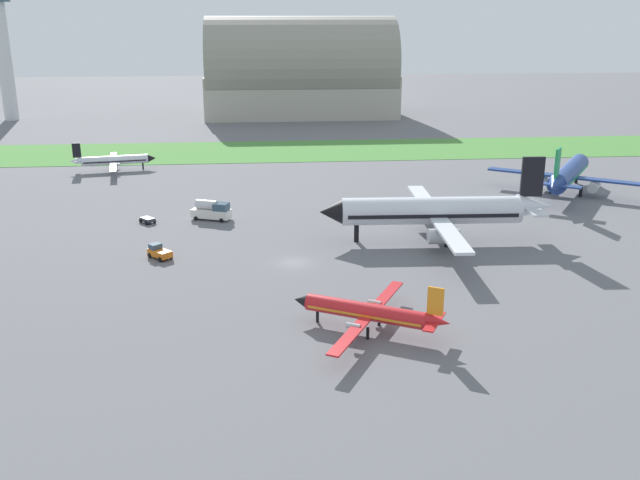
% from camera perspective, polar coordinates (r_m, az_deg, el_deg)
% --- Properties ---
extents(ground_plane, '(600.00, 600.00, 0.00)m').
position_cam_1_polar(ground_plane, '(97.47, -2.12, -1.84)').
color(ground_plane, slate).
extents(grass_taxiway_strip, '(360.00, 28.00, 0.08)m').
position_cam_1_polar(grass_taxiway_strip, '(176.46, -3.50, 7.18)').
color(grass_taxiway_strip, '#478438').
rests_on(grass_taxiway_strip, ground_plane).
extents(airplane_foreground_turboprop, '(16.49, 18.94, 6.24)m').
position_cam_1_polar(airplane_foreground_turboprop, '(76.39, 3.97, -5.81)').
color(airplane_foreground_turboprop, red).
rests_on(airplane_foreground_turboprop, ground_plane).
extents(airplane_parked_jet_far, '(26.25, 26.36, 10.70)m').
position_cam_1_polar(airplane_parked_jet_far, '(141.37, 19.42, 5.05)').
color(airplane_parked_jet_far, navy).
rests_on(airplane_parked_jet_far, ground_plane).
extents(airplane_midfield_jet, '(35.17, 35.86, 12.68)m').
position_cam_1_polar(airplane_midfield_jet, '(107.02, 9.34, 2.31)').
color(airplane_midfield_jet, silver).
rests_on(airplane_midfield_jet, ground_plane).
extents(airplane_taxiing_turboprop, '(18.15, 21.11, 6.36)m').
position_cam_1_polar(airplane_taxiing_turboprop, '(160.22, -16.36, 6.22)').
color(airplane_taxiing_turboprop, silver).
rests_on(airplane_taxiing_turboprop, ground_plane).
extents(baggage_cart_near_gate, '(2.89, 2.94, 0.90)m').
position_cam_1_polar(baggage_cart_near_gate, '(118.85, -13.77, 1.60)').
color(baggage_cart_near_gate, '#2D333D').
rests_on(baggage_cart_near_gate, ground_plane).
extents(pushback_tug_midfield, '(3.76, 3.87, 1.95)m').
position_cam_1_polar(pushback_tug_midfield, '(101.44, -12.87, -0.95)').
color(pushback_tug_midfield, orange).
rests_on(pushback_tug_midfield, ground_plane).
extents(fuel_truck_by_runway, '(6.93, 4.51, 3.29)m').
position_cam_1_polar(fuel_truck_by_runway, '(118.51, -8.74, 2.38)').
color(fuel_truck_by_runway, white).
rests_on(fuel_truck_by_runway, ground_plane).
extents(hangar_distant, '(61.77, 30.92, 31.67)m').
position_cam_1_polar(hangar_distant, '(237.06, -1.58, 13.26)').
color(hangar_distant, '#B2AD9E').
rests_on(hangar_distant, ground_plane).
extents(control_tower, '(8.00, 8.00, 39.78)m').
position_cam_1_polar(control_tower, '(246.71, -24.29, 14.20)').
color(control_tower, silver).
rests_on(control_tower, ground_plane).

